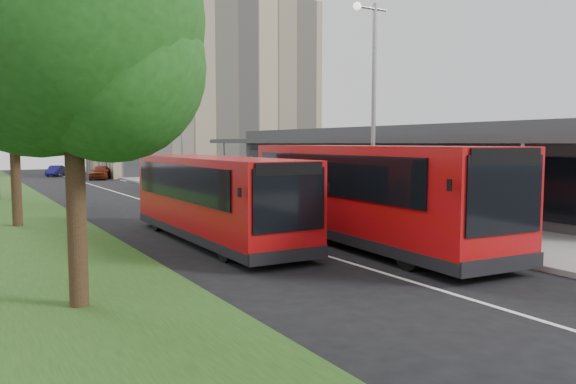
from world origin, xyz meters
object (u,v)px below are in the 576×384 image
Objects in this scene: tree_near at (69,37)px; bus_second at (215,198)px; bollard at (213,184)px; car_far at (56,171)px; tree_mid at (11,82)px; car_near at (101,172)px; litter_bin at (288,195)px; bus_main at (366,194)px; lamp_post_near at (372,100)px; lamp_post_far at (180,120)px.

tree_near reaches higher than bus_second.
bollard is at bearing 67.83° from bus_second.
car_far is (-5.59, 25.29, -0.11)m from bollard.
tree_mid is 2.26× the size of car_near.
tree_mid is 12.99m from litter_bin.
bus_main is at bearing -67.70° from car_near.
car_far is at bearing 79.58° from tree_mid.
lamp_post_near is (11.13, 4.95, -0.40)m from tree_near.
bollard is at bearing 90.43° from litter_bin.
bus_second is at bearing -106.88° from lamp_post_far.
litter_bin is 1.01× the size of bollard.
lamp_post_far reaches higher than car_far.
lamp_post_near reaches higher than litter_bin.
litter_bin is (2.97, 9.75, -0.96)m from bus_main.
lamp_post_far is 5.38m from bollard.
tree_mid is 29.50m from car_near.
tree_near is at bearing -73.11° from car_far.
lamp_post_near is at bearing -5.78° from bus_second.
tree_mid reaches higher than litter_bin.
litter_bin is (0.95, -12.51, -4.09)m from lamp_post_far.
lamp_post_far is (11.13, 24.95, -0.40)m from tree_near.
bus_main is 11.68× the size of bollard.
bus_second is (-5.86, -19.33, -3.32)m from lamp_post_far.
tree_mid is 8.79× the size of bollard.
tree_mid is 13.57m from bus_main.
tree_near reaches higher than car_near.
tree_mid reaches higher than lamp_post_far.
car_far is (-4.72, 41.91, -4.21)m from lamp_post_near.
tree_near is 8.33× the size of bollard.
car_far is at bearing 102.48° from bollard.
tree_mid reaches higher than lamp_post_near.
car_near is at bearing 96.31° from litter_bin.
bus_main is (-2.02, -22.26, -3.13)m from lamp_post_far.
car_far is at bearing 132.49° from car_near.
tree_near is 8.27× the size of litter_bin.
car_near is at bearing -45.06° from car_far.
lamp_post_far reaches higher than bollard.
lamp_post_far is at bearing 94.33° from litter_bin.
litter_bin reaches higher than car_far.
lamp_post_near is 4.36m from bus_main.
tree_near is 25.09m from bollard.
lamp_post_far is 22.80m from car_far.
lamp_post_far reaches higher than tree_near.
tree_near is 17.90m from litter_bin.
bus_main is at bearing 16.42° from tree_near.
lamp_post_far is 13.20m from litter_bin.
bus_second is 3.12× the size of car_far.
tree_mid reaches higher than tree_near.
bollard is at bearing -52.84° from car_far.
tree_mid is at bearing 138.30° from bus_main.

